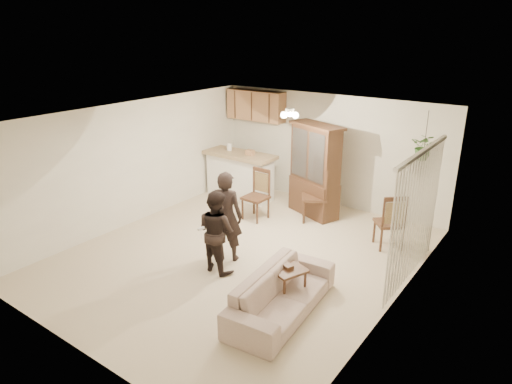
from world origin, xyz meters
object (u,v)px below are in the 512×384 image
Objects in this scene: child at (217,233)px; chair_bar at (256,205)px; china_hutch at (315,171)px; chair_hutch_left at (314,206)px; sofa at (282,289)px; side_table at (287,283)px; chair_hutch_right at (388,232)px; adult at (226,211)px.

chair_bar is at bearing -64.10° from child.
chair_hutch_left is (0.17, -0.30, -0.66)m from china_hutch.
sofa is 1.62× the size of chair_hutch_left.
side_table is 3.09m from chair_bar.
child reaches higher than chair_hutch_left.
chair_hutch_right is (1.90, -0.59, -0.68)m from china_hutch.
china_hutch is 1.87× the size of chair_hutch_right.
chair_hutch_right reaches higher than sofa.
chair_hutch_left is (0.29, 2.79, -0.35)m from child.
adult is 1.33× the size of child.
chair_hutch_left is at bearing -118.32° from adult.
child is at bearing -68.57° from chair_bar.
sofa is 3.82m from china_hutch.
china_hutch is 3.49m from side_table.
adult is 2.71m from china_hutch.
china_hutch is (0.12, 3.09, 0.31)m from child.
sofa is at bearing 40.28° from chair_hutch_right.
side_table is at bearing -43.26° from chair_bar.
child is 1.26× the size of chair_bar.
sofa is 3.41m from chair_bar.
side_table is (1.54, -0.46, -0.63)m from adult.
side_table is (1.31, -3.16, -0.71)m from china_hutch.
chair_bar is 0.93× the size of chair_hutch_left.
side_table is (-0.12, 0.33, -0.10)m from sofa.
china_hutch is at bearing 16.93° from sofa.
china_hutch is 1.85× the size of chair_bar.
adult reaches higher than chair_hutch_left.
chair_hutch_left is at bearing 111.59° from side_table.
chair_bar is at bearing 36.88° from sofa.
chair_bar is (-0.75, 2.13, -0.37)m from child.
adult is 2.50m from chair_hutch_left.
child is at bearing 88.02° from adult.
sofa is at bearing 135.93° from adult.
adult is 1.69× the size of chair_hutch_right.
sofa is 1.92m from adult.
china_hutch reaches higher than chair_bar.
china_hutch reaches higher than sofa.
china_hutch is at bearing -57.70° from chair_hutch_right.
child is 2.20× the size of side_table.
sofa is 1.04× the size of adult.
child is at bearing -37.33° from chair_hutch_left.
chair_hutch_right is (1.72, -0.29, -0.03)m from chair_hutch_left.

